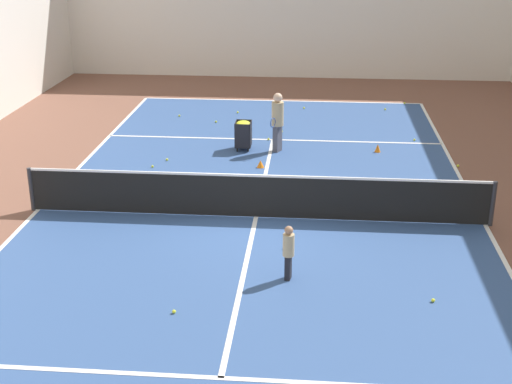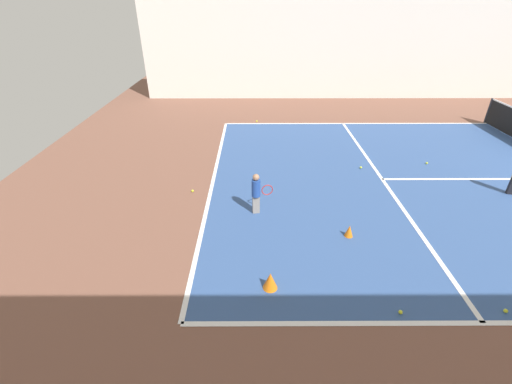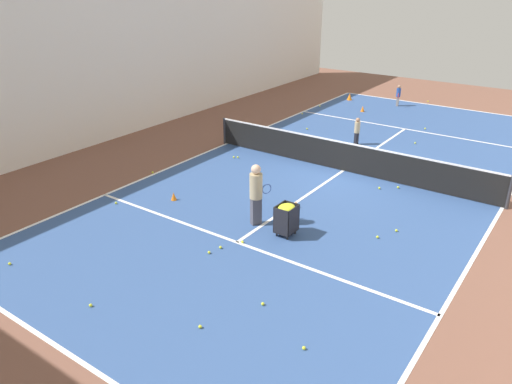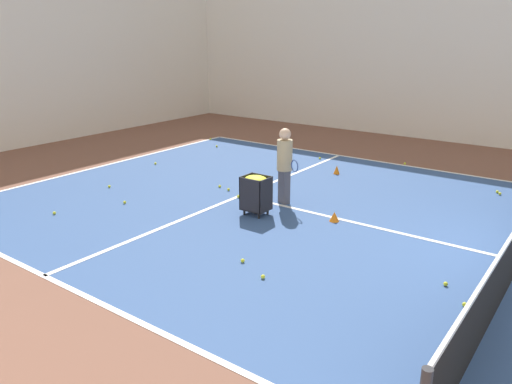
{
  "view_description": "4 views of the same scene",
  "coord_description": "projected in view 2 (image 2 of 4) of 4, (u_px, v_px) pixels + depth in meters",
  "views": [
    {
      "loc": [
        1.28,
        -14.83,
        6.38
      ],
      "look_at": [
        0.0,
        0.0,
        0.62
      ],
      "focal_mm": 50.0,
      "sensor_mm": 36.0,
      "label": 1
    },
    {
      "loc": [
        8.89,
        -9.82,
        4.65
      ],
      "look_at": [
        1.76,
        -9.79,
        0.58
      ],
      "focal_mm": 24.0,
      "sensor_mm": 36.0,
      "label": 2
    },
    {
      "loc": [
        -6.76,
        14.83,
        6.32
      ],
      "look_at": [
        0.2,
        4.95,
        0.95
      ],
      "focal_mm": 35.0,
      "sensor_mm": 36.0,
      "label": 3
    },
    {
      "loc": [
        -8.89,
        -0.92,
        3.71
      ],
      "look_at": [
        -0.8,
        5.01,
        0.51
      ],
      "focal_mm": 35.0,
      "sensor_mm": 36.0,
      "label": 4
    }
  ],
  "objects": [
    {
      "name": "line_baseline_near",
      "position": [
        213.0,
        179.0,
        10.03
      ],
      "size": [
        10.21,
        0.1,
        0.0
      ],
      "primitive_type": "cube",
      "color": "white",
      "rests_on": "ground"
    },
    {
      "name": "line_sideline_left",
      "position": [
        486.0,
        123.0,
        14.5
      ],
      "size": [
        0.1,
        22.07,
        0.0
      ],
      "primitive_type": "cube",
      "color": "white",
      "rests_on": "ground"
    },
    {
      "name": "line_service_near",
      "position": [
        382.0,
        179.0,
        10.04
      ],
      "size": [
        10.21,
        0.1,
        0.0
      ],
      "primitive_type": "cube",
      "color": "white",
      "rests_on": "ground"
    },
    {
      "name": "hall_enclosure_left",
      "position": [
        457.0,
        27.0,
        16.52
      ],
      "size": [
        0.15,
        30.75,
        6.78
      ],
      "color": "silver",
      "rests_on": "ground"
    },
    {
      "name": "player_near_baseline",
      "position": [
        257.0,
        191.0,
        8.21
      ],
      "size": [
        0.26,
        0.54,
        1.06
      ],
      "rotation": [
        0.0,
        0.0,
        1.75
      ],
      "color": "gray",
      "rests_on": "ground"
    },
    {
      "name": "training_cone_2",
      "position": [
        270.0,
        281.0,
        6.21
      ],
      "size": [
        0.27,
        0.27,
        0.35
      ],
      "primitive_type": "cone",
      "color": "orange",
      "rests_on": "ground"
    },
    {
      "name": "training_cone_3",
      "position": [
        349.0,
        231.0,
        7.59
      ],
      "size": [
        0.19,
        0.19,
        0.28
      ],
      "primitive_type": "cone",
      "color": "orange",
      "rests_on": "ground"
    },
    {
      "name": "tennis_ball_5",
      "position": [
        506.0,
        311.0,
        5.78
      ],
      "size": [
        0.07,
        0.07,
        0.07
      ],
      "primitive_type": "sphere",
      "color": "yellow",
      "rests_on": "ground"
    },
    {
      "name": "tennis_ball_13",
      "position": [
        193.0,
        191.0,
        9.37
      ],
      "size": [
        0.07,
        0.07,
        0.07
      ],
      "primitive_type": "sphere",
      "color": "yellow",
      "rests_on": "ground"
    },
    {
      "name": "tennis_ball_15",
      "position": [
        401.0,
        312.0,
        5.76
      ],
      "size": [
        0.07,
        0.07,
        0.07
      ],
      "primitive_type": "sphere",
      "color": "yellow",
      "rests_on": "ground"
    },
    {
      "name": "tennis_ball_16",
      "position": [
        361.0,
        167.0,
        10.66
      ],
      "size": [
        0.07,
        0.07,
        0.07
      ],
      "primitive_type": "sphere",
      "color": "yellow",
      "rests_on": "ground"
    },
    {
      "name": "tennis_ball_18",
      "position": [
        257.0,
        121.0,
        14.65
      ],
      "size": [
        0.07,
        0.07,
        0.07
      ],
      "primitive_type": "sphere",
      "color": "yellow",
      "rests_on": "ground"
    },
    {
      "name": "tennis_ball_21",
      "position": [
        427.0,
        163.0,
        10.94
      ],
      "size": [
        0.07,
        0.07,
        0.07
      ],
      "primitive_type": "sphere",
      "color": "yellow",
      "rests_on": "ground"
    }
  ]
}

